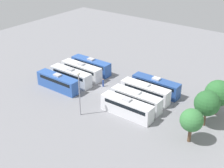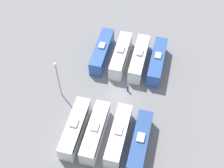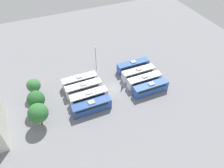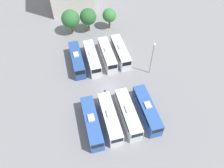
{
  "view_description": "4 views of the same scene",
  "coord_description": "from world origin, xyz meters",
  "px_view_note": "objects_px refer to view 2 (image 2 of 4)",
  "views": [
    {
      "loc": [
        46.82,
        36.6,
        31.77
      ],
      "look_at": [
        0.3,
        1.86,
        2.3
      ],
      "focal_mm": 50.0,
      "sensor_mm": 36.0,
      "label": 1
    },
    {
      "loc": [
        -6.68,
        32.35,
        47.16
      ],
      "look_at": [
        1.39,
        -0.12,
        3.3
      ],
      "focal_mm": 50.0,
      "sensor_mm": 36.0,
      "label": 2
    },
    {
      "loc": [
        -42.51,
        18.91,
        45.37
      ],
      "look_at": [
        0.03,
        0.92,
        2.07
      ],
      "focal_mm": 35.0,
      "sensor_mm": 36.0,
      "label": 3
    },
    {
      "loc": [
        -7.25,
        -30.21,
        37.73
      ],
      "look_at": [
        0.54,
        -0.96,
        2.22
      ],
      "focal_mm": 35.0,
      "sensor_mm": 36.0,
      "label": 4
    }
  ],
  "objects_px": {
    "bus_2": "(121,55)",
    "worker_person": "(128,88)",
    "bus_1": "(139,58)",
    "bus_7": "(75,128)",
    "bus_5": "(118,135)",
    "bus_4": "(140,142)",
    "light_pole": "(57,74)",
    "bus_3": "(102,51)",
    "bus_0": "(157,61)",
    "bus_6": "(95,132)"
  },
  "relations": [
    {
      "from": "bus_2",
      "to": "worker_person",
      "type": "height_order",
      "value": "bus_2"
    },
    {
      "from": "bus_1",
      "to": "bus_7",
      "type": "distance_m",
      "value": 19.26
    },
    {
      "from": "bus_5",
      "to": "bus_1",
      "type": "bearing_deg",
      "value": -90.22
    },
    {
      "from": "bus_2",
      "to": "bus_4",
      "type": "height_order",
      "value": "same"
    },
    {
      "from": "bus_5",
      "to": "light_pole",
      "type": "height_order",
      "value": "light_pole"
    },
    {
      "from": "bus_7",
      "to": "light_pole",
      "type": "xyz_separation_m",
      "value": [
        5.1,
        -7.07,
        4.13
      ]
    },
    {
      "from": "bus_1",
      "to": "light_pole",
      "type": "height_order",
      "value": "light_pole"
    },
    {
      "from": "bus_4",
      "to": "bus_5",
      "type": "xyz_separation_m",
      "value": [
        3.63,
        -0.43,
        0.0
      ]
    },
    {
      "from": "bus_1",
      "to": "bus_3",
      "type": "xyz_separation_m",
      "value": [
        7.54,
        -0.06,
        0.0
      ]
    },
    {
      "from": "bus_4",
      "to": "bus_7",
      "type": "height_order",
      "value": "same"
    },
    {
      "from": "bus_0",
      "to": "light_pole",
      "type": "distance_m",
      "value": 19.73
    },
    {
      "from": "bus_3",
      "to": "worker_person",
      "type": "bearing_deg",
      "value": 134.06
    },
    {
      "from": "bus_1",
      "to": "bus_4",
      "type": "height_order",
      "value": "same"
    },
    {
      "from": "bus_0",
      "to": "worker_person",
      "type": "relative_size",
      "value": 5.68
    },
    {
      "from": "bus_3",
      "to": "worker_person",
      "type": "relative_size",
      "value": 5.68
    },
    {
      "from": "bus_2",
      "to": "bus_6",
      "type": "xyz_separation_m",
      "value": [
        0.25,
        17.58,
        0.0
      ]
    },
    {
      "from": "bus_1",
      "to": "bus_4",
      "type": "bearing_deg",
      "value": 101.35
    },
    {
      "from": "bus_2",
      "to": "bus_4",
      "type": "relative_size",
      "value": 1.0
    },
    {
      "from": "bus_4",
      "to": "bus_6",
      "type": "height_order",
      "value": "same"
    },
    {
      "from": "bus_3",
      "to": "bus_4",
      "type": "distance_m",
      "value": 21.02
    },
    {
      "from": "bus_6",
      "to": "bus_3",
      "type": "bearing_deg",
      "value": -78.45
    },
    {
      "from": "worker_person",
      "to": "light_pole",
      "type": "relative_size",
      "value": 0.21
    },
    {
      "from": "bus_7",
      "to": "light_pole",
      "type": "bearing_deg",
      "value": -54.21
    },
    {
      "from": "bus_1",
      "to": "bus_6",
      "type": "bearing_deg",
      "value": 77.48
    },
    {
      "from": "bus_2",
      "to": "light_pole",
      "type": "xyz_separation_m",
      "value": [
        8.76,
        10.66,
        4.13
      ]
    },
    {
      "from": "bus_4",
      "to": "light_pole",
      "type": "bearing_deg",
      "value": -23.78
    },
    {
      "from": "worker_person",
      "to": "light_pole",
      "type": "xyz_separation_m",
      "value": [
        11.7,
        3.77,
        5.02
      ]
    },
    {
      "from": "bus_5",
      "to": "light_pole",
      "type": "distance_m",
      "value": 14.63
    },
    {
      "from": "worker_person",
      "to": "bus_6",
      "type": "bearing_deg",
      "value": 73.43
    },
    {
      "from": "bus_0",
      "to": "bus_1",
      "type": "xyz_separation_m",
      "value": [
        3.54,
        0.08,
        0.0
      ]
    },
    {
      "from": "bus_0",
      "to": "bus_4",
      "type": "distance_m",
      "value": 17.86
    },
    {
      "from": "bus_1",
      "to": "bus_5",
      "type": "relative_size",
      "value": 1.0
    },
    {
      "from": "bus_3",
      "to": "bus_0",
      "type": "bearing_deg",
      "value": -179.89
    },
    {
      "from": "bus_5",
      "to": "worker_person",
      "type": "bearing_deg",
      "value": -86.28
    },
    {
      "from": "bus_6",
      "to": "worker_person",
      "type": "xyz_separation_m",
      "value": [
        -3.18,
        -10.69,
        -0.89
      ]
    },
    {
      "from": "bus_3",
      "to": "bus_7",
      "type": "height_order",
      "value": "same"
    },
    {
      "from": "bus_2",
      "to": "bus_3",
      "type": "relative_size",
      "value": 1.0
    },
    {
      "from": "bus_2",
      "to": "bus_6",
      "type": "relative_size",
      "value": 1.0
    },
    {
      "from": "bus_4",
      "to": "bus_6",
      "type": "xyz_separation_m",
      "value": [
        7.49,
        -0.13,
        0.0
      ]
    },
    {
      "from": "bus_5",
      "to": "bus_7",
      "type": "bearing_deg",
      "value": 3.49
    },
    {
      "from": "bus_6",
      "to": "bus_7",
      "type": "xyz_separation_m",
      "value": [
        3.42,
        0.15,
        0.0
      ]
    },
    {
      "from": "bus_5",
      "to": "light_pole",
      "type": "relative_size",
      "value": 1.19
    },
    {
      "from": "bus_5",
      "to": "bus_6",
      "type": "height_order",
      "value": "same"
    },
    {
      "from": "light_pole",
      "to": "bus_1",
      "type": "bearing_deg",
      "value": -139.21
    },
    {
      "from": "bus_2",
      "to": "bus_6",
      "type": "height_order",
      "value": "same"
    },
    {
      "from": "bus_0",
      "to": "light_pole",
      "type": "xyz_separation_m",
      "value": [
        15.98,
        10.81,
        4.13
      ]
    },
    {
      "from": "bus_7",
      "to": "bus_2",
      "type": "bearing_deg",
      "value": -101.68
    },
    {
      "from": "bus_0",
      "to": "bus_6",
      "type": "relative_size",
      "value": 1.0
    },
    {
      "from": "bus_7",
      "to": "worker_person",
      "type": "relative_size",
      "value": 5.68
    },
    {
      "from": "bus_2",
      "to": "light_pole",
      "type": "bearing_deg",
      "value": 50.58
    }
  ]
}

